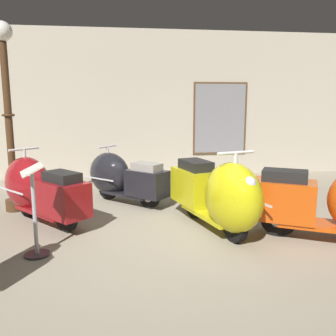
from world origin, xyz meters
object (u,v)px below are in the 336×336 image
(scooter_1, at_px, (120,177))
(info_stanchion, at_px, (35,219))
(scooter_0, at_px, (38,189))
(lamppost, at_px, (8,107))
(scooter_2, at_px, (220,195))

(scooter_1, height_order, info_stanchion, info_stanchion)
(scooter_0, relative_size, info_stanchion, 1.53)
(scooter_0, distance_m, lamppost, 1.37)
(scooter_1, distance_m, lamppost, 2.05)
(scooter_0, height_order, scooter_2, scooter_2)
(info_stanchion, bearing_deg, scooter_1, 65.52)
(scooter_0, distance_m, info_stanchion, 1.27)
(lamppost, distance_m, info_stanchion, 2.30)
(lamppost, bearing_deg, scooter_1, 8.60)
(lamppost, height_order, info_stanchion, lamppost)
(info_stanchion, bearing_deg, lamppost, 110.87)
(scooter_2, bearing_deg, scooter_1, -158.42)
(scooter_1, bearing_deg, scooter_2, 170.38)
(lamppost, bearing_deg, scooter_2, -25.74)
(scooter_2, bearing_deg, scooter_0, -124.16)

